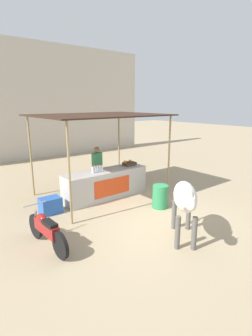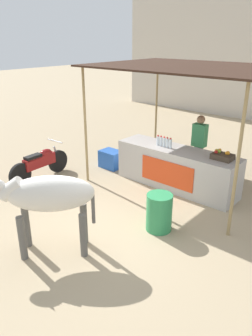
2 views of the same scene
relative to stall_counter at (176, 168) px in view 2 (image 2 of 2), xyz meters
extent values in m
plane|color=tan|center=(0.00, -2.20, -0.48)|extent=(60.00, 60.00, 0.00)
cube|color=#B2ADA8|center=(0.00, 0.00, 0.00)|extent=(3.00, 0.80, 0.96)
cube|color=red|center=(0.00, -0.41, 0.00)|extent=(1.40, 0.02, 0.58)
cube|color=#382319|center=(0.00, 0.30, 2.32)|extent=(4.20, 3.20, 0.04)
cylinder|color=#997F51|center=(-1.89, -1.14, 0.92)|extent=(0.06, 0.06, 2.80)
cylinder|color=#997F51|center=(1.89, -1.14, 0.92)|extent=(0.06, 0.06, 2.80)
cylinder|color=#997F51|center=(-1.89, 1.74, 0.92)|extent=(0.06, 0.06, 2.80)
cylinder|color=silver|center=(-0.53, -0.05, 0.59)|extent=(0.07, 0.07, 0.22)
cylinder|color=red|center=(-0.53, -0.05, 0.71)|extent=(0.04, 0.04, 0.03)
cylinder|color=silver|center=(-0.44, -0.05, 0.59)|extent=(0.07, 0.07, 0.22)
cylinder|color=red|center=(-0.44, -0.05, 0.71)|extent=(0.04, 0.04, 0.03)
cylinder|color=silver|center=(-0.35, -0.05, 0.59)|extent=(0.07, 0.07, 0.22)
cylinder|color=red|center=(-0.35, -0.05, 0.71)|extent=(0.04, 0.04, 0.03)
cylinder|color=silver|center=(-0.26, -0.05, 0.59)|extent=(0.07, 0.07, 0.22)
cylinder|color=red|center=(-0.26, -0.05, 0.71)|extent=(0.04, 0.04, 0.03)
cylinder|color=silver|center=(-0.17, -0.05, 0.59)|extent=(0.07, 0.07, 0.22)
cylinder|color=red|center=(-0.17, -0.05, 0.71)|extent=(0.04, 0.04, 0.03)
cube|color=#3F3326|center=(1.09, 0.05, 0.54)|extent=(0.44, 0.32, 0.12)
sphere|color=#8CB22D|center=(0.93, 0.11, 0.63)|extent=(0.08, 0.08, 0.08)
sphere|color=#8CB22D|center=(1.00, 0.08, 0.63)|extent=(0.08, 0.08, 0.08)
sphere|color=orange|center=(0.96, 0.17, 0.63)|extent=(0.08, 0.08, 0.08)
sphere|color=#B21E19|center=(0.96, 0.01, 0.63)|extent=(0.08, 0.08, 0.08)
sphere|color=orange|center=(1.17, 0.13, 0.63)|extent=(0.08, 0.08, 0.08)
sphere|color=orange|center=(1.19, 0.10, 0.63)|extent=(0.08, 0.08, 0.08)
sphere|color=orange|center=(0.94, 0.06, 0.63)|extent=(0.08, 0.08, 0.08)
sphere|color=orange|center=(1.17, 0.09, 0.63)|extent=(0.08, 0.08, 0.08)
cylinder|color=#383842|center=(0.15, 0.75, -0.04)|extent=(0.22, 0.22, 0.88)
cube|color=#337F4C|center=(0.15, 0.75, 0.68)|extent=(0.34, 0.20, 0.56)
sphere|color=#8C6647|center=(0.15, 0.75, 1.07)|extent=(0.20, 0.20, 0.20)
cube|color=blue|center=(-2.05, -0.10, -0.24)|extent=(0.60, 0.44, 0.48)
cylinder|color=#2D8C51|center=(0.81, -1.82, -0.12)|extent=(0.48, 0.48, 0.73)
ellipsoid|color=silver|center=(-0.14, -3.51, 0.60)|extent=(1.35, 1.37, 0.60)
cylinder|color=#575551|center=(-0.35, -3.99, -0.09)|extent=(0.12, 0.12, 0.78)
cylinder|color=#575551|center=(-0.61, -3.73, -0.09)|extent=(0.12, 0.12, 0.78)
cylinder|color=#575551|center=(0.33, -3.28, -0.09)|extent=(0.12, 0.12, 0.78)
cylinder|color=#575551|center=(0.07, -3.03, -0.09)|extent=(0.12, 0.12, 0.78)
cylinder|color=silver|center=(-0.55, -3.93, 0.71)|extent=(0.49, 0.49, 0.41)
cylinder|color=#575551|center=(0.32, -3.03, 0.33)|extent=(0.06, 0.06, 0.60)
cylinder|color=black|center=(-2.91, -1.26, -0.18)|extent=(0.12, 0.60, 0.60)
cylinder|color=black|center=(-2.83, -2.46, -0.18)|extent=(0.12, 0.60, 0.60)
cube|color=maroon|center=(-2.87, -1.86, 0.00)|extent=(0.24, 0.91, 0.28)
ellipsoid|color=maroon|center=(-2.88, -1.64, 0.16)|extent=(0.22, 0.37, 0.20)
cube|color=black|center=(-2.85, -2.04, 0.16)|extent=(0.21, 0.45, 0.10)
cylinder|color=#99999E|center=(-2.90, -1.31, 0.40)|extent=(0.55, 0.07, 0.03)
cylinder|color=#99999E|center=(-2.90, -1.28, 0.02)|extent=(0.06, 0.20, 0.49)
camera|label=1|loc=(-4.81, -7.16, 2.73)|focal=28.00mm
camera|label=2|loc=(3.84, -6.26, 2.93)|focal=35.00mm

